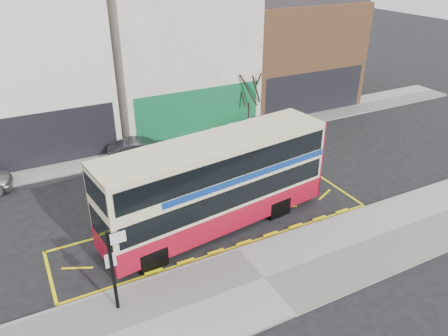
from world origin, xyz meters
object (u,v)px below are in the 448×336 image
street_tree_right (249,80)px  bus_stop_post (113,263)px  double_decker_bus (217,182)px  car_white (260,126)px  car_grey (141,150)px

street_tree_right → bus_stop_post: bearing=-134.6°
double_decker_bus → car_white: (7.03, 7.81, -1.53)m
street_tree_right → double_decker_bus: bearing=-126.6°
car_white → bus_stop_post: bearing=116.3°
car_grey → car_white: car_white is taller
bus_stop_post → car_grey: 11.76m
double_decker_bus → bus_stop_post: double_decker_bus is taller
double_decker_bus → street_tree_right: bearing=45.8°
double_decker_bus → street_tree_right: street_tree_right is taller
double_decker_bus → street_tree_right: 11.74m
car_grey → bus_stop_post: bearing=173.2°
street_tree_right → car_grey: bearing=-169.2°
double_decker_bus → car_grey: (-0.92, 7.87, -1.53)m
bus_stop_post → street_tree_right: size_ratio=0.64×
bus_stop_post → car_white: (12.24, 10.80, -1.38)m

